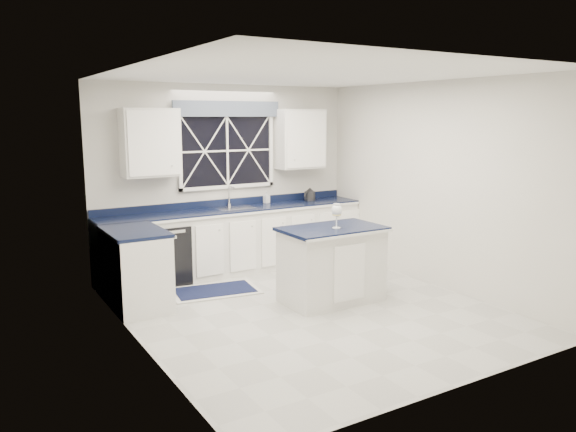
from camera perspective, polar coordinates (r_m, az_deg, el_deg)
ground at (r=6.69m, az=2.20°, el=-9.49°), size 4.50×4.50×0.00m
back_wall at (r=8.33m, az=-6.27°, el=3.87°), size 4.00×0.10×2.70m
base_cabinets at (r=7.92m, az=-6.91°, el=-3.06°), size 3.99×1.60×0.90m
countertop at (r=8.12m, az=-5.32°, el=0.66°), size 3.98×0.64×0.04m
dishwasher at (r=7.81m, az=-12.56°, el=-3.72°), size 0.60×0.58×0.82m
window at (r=8.25m, az=-6.20°, el=7.16°), size 1.65×0.09×1.26m
upper_cabinets at (r=8.13m, az=-5.84°, el=7.62°), size 3.10×0.34×0.90m
faucet at (r=8.26m, az=-5.93°, el=2.07°), size 0.05×0.20×0.30m
island at (r=6.90m, az=4.46°, el=-4.89°), size 1.24×0.75×0.92m
rug at (r=7.41m, az=-7.45°, el=-7.52°), size 1.21×0.84×0.02m
kettle at (r=8.85m, az=2.22°, el=2.21°), size 0.27×0.22×0.20m
wine_glass at (r=6.70m, az=4.97°, el=0.48°), size 0.12×0.12×0.30m
soap_bottle at (r=8.57m, az=-2.20°, el=1.92°), size 0.09×0.09×0.17m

